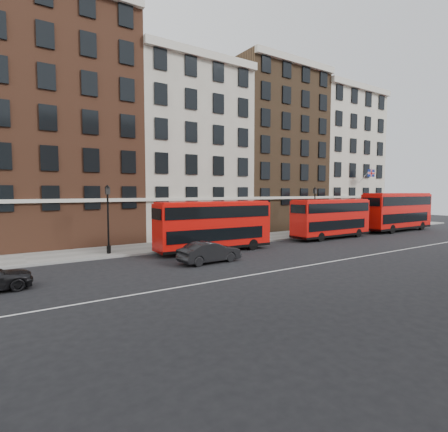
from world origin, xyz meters
TOP-DOWN VIEW (x-y plane):
  - ground at (0.00, 0.00)m, footprint 120.00×120.00m
  - pavement at (0.00, 10.50)m, footprint 80.00×5.00m
  - kerb at (0.00, 8.00)m, footprint 80.00×0.30m
  - road_centre_line at (0.00, -2.00)m, footprint 70.00×0.12m
  - building_terrace at (-0.31, 17.88)m, footprint 64.00×11.95m
  - bus_b at (-3.25, 6.16)m, footprint 9.98×2.86m
  - bus_c at (11.32, 6.16)m, footprint 9.85×2.41m
  - bus_d at (23.83, 6.16)m, footprint 11.35×2.83m
  - car_front at (-5.87, 2.48)m, footprint 4.59×1.82m
  - lamp_post_left at (-10.93, 9.24)m, footprint 0.44×0.44m
  - lamp_post_right at (12.13, 9.13)m, footprint 0.44×0.44m
  - traffic_light at (25.54, 8.10)m, footprint 0.25×0.45m
  - iron_railings at (0.00, 12.70)m, footprint 6.60×0.06m

SIDE VIEW (x-z plane):
  - ground at x=0.00m, z-range 0.00..0.00m
  - road_centre_line at x=0.00m, z-range 0.00..0.01m
  - pavement at x=0.00m, z-range 0.00..0.15m
  - kerb at x=0.00m, z-range 0.00..0.16m
  - iron_railings at x=0.00m, z-range 0.15..1.15m
  - car_front at x=-5.87m, z-range 0.00..1.48m
  - bus_c at x=11.32m, z-range 0.15..4.28m
  - bus_b at x=-3.25m, z-range 0.15..4.30m
  - traffic_light at x=25.54m, z-range 0.81..4.08m
  - bus_d at x=23.83m, z-range 0.17..4.93m
  - lamp_post_left at x=-10.93m, z-range 0.42..5.74m
  - lamp_post_right at x=12.13m, z-range 0.42..5.74m
  - building_terrace at x=-0.31m, z-range -0.76..21.24m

